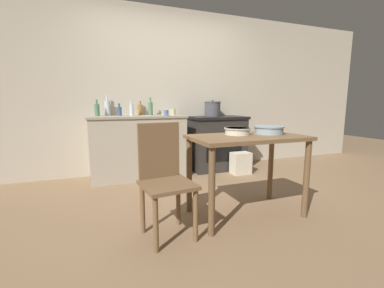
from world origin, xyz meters
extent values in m
plane|color=#896B4C|center=(0.00, 0.00, 0.00)|extent=(14.00, 14.00, 0.00)
cube|color=beige|center=(0.00, 1.58, 1.27)|extent=(8.00, 0.07, 2.55)
cube|color=#B2A893|center=(-0.53, 1.27, 0.44)|extent=(1.34, 0.56, 0.88)
cube|color=gray|center=(-0.53, 1.27, 0.90)|extent=(1.37, 0.59, 0.03)
cube|color=#2D2B28|center=(0.77, 1.28, 0.42)|extent=(0.87, 0.53, 0.84)
cube|color=black|center=(0.77, 1.28, 0.86)|extent=(0.91, 0.57, 0.04)
cube|color=black|center=(0.77, 1.01, 0.37)|extent=(0.61, 0.01, 0.35)
cube|color=brown|center=(0.24, -0.42, 0.77)|extent=(1.09, 0.63, 0.03)
cylinder|color=brown|center=(-0.25, -0.69, 0.37)|extent=(0.06, 0.06, 0.75)
cylinder|color=brown|center=(0.74, -0.69, 0.37)|extent=(0.06, 0.06, 0.75)
cylinder|color=brown|center=(-0.25, -0.16, 0.37)|extent=(0.06, 0.06, 0.75)
cylinder|color=brown|center=(0.74, -0.16, 0.37)|extent=(0.06, 0.06, 0.75)
cube|color=brown|center=(-0.59, -0.58, 0.44)|extent=(0.44, 0.44, 0.03)
cube|color=brown|center=(-0.61, -0.40, 0.69)|extent=(0.36, 0.07, 0.47)
cylinder|color=brown|center=(-0.74, -0.77, 0.21)|extent=(0.04, 0.04, 0.43)
cylinder|color=brown|center=(-0.41, -0.73, 0.21)|extent=(0.04, 0.04, 0.43)
cylinder|color=brown|center=(-0.77, -0.44, 0.21)|extent=(0.04, 0.04, 0.43)
cylinder|color=brown|center=(-0.45, -0.40, 0.21)|extent=(0.04, 0.04, 0.43)
cube|color=beige|center=(0.98, 0.87, 0.17)|extent=(0.29, 0.20, 0.34)
cylinder|color=#4C4C51|center=(0.72, 1.36, 0.99)|extent=(0.26, 0.26, 0.22)
cylinder|color=#4C4C51|center=(0.72, 1.36, 1.11)|extent=(0.27, 0.27, 0.02)
sphere|color=black|center=(0.72, 1.36, 1.13)|extent=(0.02, 0.02, 0.02)
cylinder|color=#93A8B2|center=(0.53, -0.37, 0.82)|extent=(0.28, 0.28, 0.08)
cylinder|color=#8597A0|center=(0.53, -0.37, 0.86)|extent=(0.30, 0.30, 0.01)
cylinder|color=silver|center=(0.20, -0.31, 0.82)|extent=(0.24, 0.24, 0.07)
cylinder|color=beige|center=(0.20, -0.31, 0.85)|extent=(0.26, 0.26, 0.01)
cylinder|color=#517F5B|center=(-1.07, 1.36, 0.99)|extent=(0.07, 0.07, 0.17)
cylinder|color=#517F5B|center=(-1.07, 1.36, 1.11)|extent=(0.03, 0.03, 0.06)
cylinder|color=olive|center=(-0.44, 1.48, 0.99)|extent=(0.08, 0.08, 0.15)
cylinder|color=olive|center=(-0.44, 1.48, 1.10)|extent=(0.03, 0.03, 0.06)
cylinder|color=#3D5675|center=(-0.77, 1.37, 0.97)|extent=(0.07, 0.07, 0.13)
cylinder|color=#3D5675|center=(-0.77, 1.37, 1.06)|extent=(0.03, 0.03, 0.05)
cylinder|color=silver|center=(-0.60, 1.32, 0.99)|extent=(0.06, 0.06, 0.16)
cylinder|color=silver|center=(-0.60, 1.32, 1.10)|extent=(0.02, 0.02, 0.06)
cylinder|color=#517F5B|center=(-0.30, 1.40, 1.01)|extent=(0.07, 0.07, 0.19)
cylinder|color=#517F5B|center=(-0.30, 1.40, 1.14)|extent=(0.03, 0.03, 0.07)
cylinder|color=silver|center=(-0.92, 1.48, 1.02)|extent=(0.08, 0.08, 0.21)
cylinder|color=silver|center=(-0.92, 1.48, 1.16)|extent=(0.03, 0.03, 0.08)
cylinder|color=#4C6B99|center=(-0.13, 1.14, 0.95)|extent=(0.07, 0.07, 0.08)
cylinder|color=beige|center=(0.00, 1.24, 0.96)|extent=(0.09, 0.09, 0.09)
camera|label=1|loc=(-1.11, -2.50, 1.09)|focal=24.00mm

